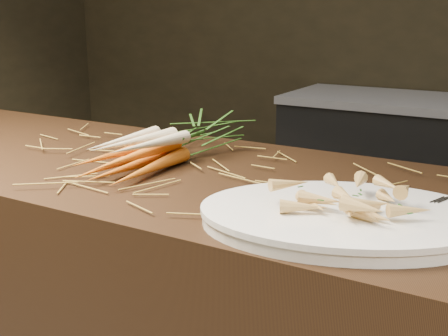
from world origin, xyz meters
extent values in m
cone|color=orange|center=(-0.23, 0.22, 0.92)|extent=(0.04, 0.30, 0.04)
cone|color=orange|center=(-0.19, 0.22, 0.92)|extent=(0.06, 0.30, 0.04)
cone|color=orange|center=(-0.14, 0.22, 0.92)|extent=(0.06, 0.30, 0.04)
cone|color=orange|center=(-0.21, 0.21, 0.95)|extent=(0.07, 0.30, 0.04)
cone|color=orange|center=(-0.16, 0.21, 0.95)|extent=(0.04, 0.30, 0.04)
cone|color=beige|center=(-0.22, 0.23, 0.97)|extent=(0.05, 0.28, 0.05)
cone|color=beige|center=(-0.18, 0.22, 0.98)|extent=(0.05, 0.28, 0.04)
cone|color=beige|center=(-0.14, 0.23, 0.97)|extent=(0.04, 0.28, 0.05)
ellipsoid|color=#3B6D20|center=(-0.18, 0.47, 0.95)|extent=(0.19, 0.26, 0.10)
camera|label=1|loc=(0.63, -0.76, 1.26)|focal=45.00mm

